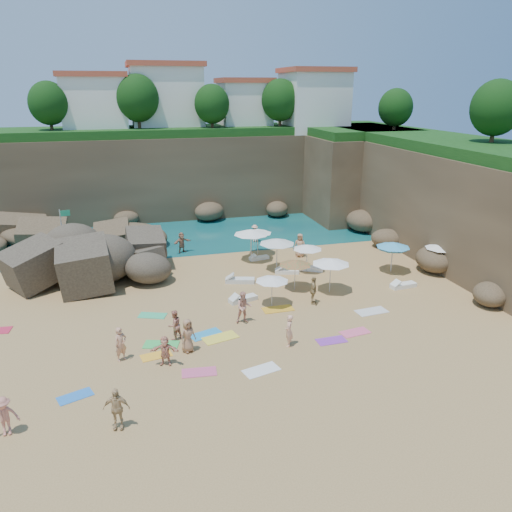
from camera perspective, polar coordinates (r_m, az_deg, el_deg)
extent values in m
plane|color=tan|center=(30.52, -2.15, -5.63)|extent=(120.00, 120.00, 0.00)
plane|color=#0C4751|center=(58.80, -8.90, 6.16)|extent=(120.00, 120.00, 0.00)
cube|color=brown|center=(53.44, -6.32, 9.38)|extent=(44.00, 8.00, 8.00)
cube|color=brown|center=(44.07, 20.14, 6.36)|extent=(8.00, 30.00, 8.00)
cube|color=brown|center=(53.22, 10.96, 9.12)|extent=(10.00, 12.00, 8.00)
cube|color=white|center=(53.16, -17.90, 15.90)|extent=(6.00, 5.00, 5.50)
cube|color=#B2472D|center=(53.15, -18.23, 19.12)|extent=(6.48, 5.40, 0.50)
cube|color=white|center=(54.37, -10.22, 17.05)|extent=(7.00, 6.00, 6.50)
cube|color=#B2472D|center=(54.40, -10.44, 20.73)|extent=(7.56, 6.48, 0.50)
cube|color=white|center=(54.77, -1.36, 16.55)|extent=(5.00, 5.00, 5.00)
cube|color=#B2472D|center=(54.73, -1.38, 19.43)|extent=(5.40, 5.40, 0.50)
cube|color=white|center=(54.98, 6.59, 16.97)|extent=(6.00, 6.00, 6.00)
cube|color=#B2472D|center=(54.99, 6.73, 20.35)|extent=(6.48, 6.48, 0.50)
sphere|color=#11380F|center=(51.45, -22.63, 15.83)|extent=(3.60, 3.60, 3.60)
sphere|color=#11380F|center=(51.16, -13.40, 17.15)|extent=(4.05, 4.05, 4.05)
sphere|color=#11380F|center=(50.97, -5.07, 16.93)|extent=(3.42, 3.42, 3.42)
sphere|color=#11380F|center=(52.68, 2.78, 17.38)|extent=(3.78, 3.78, 3.78)
sphere|color=#11380F|center=(49.98, 15.67, 16.03)|extent=(3.15, 3.15, 3.15)
sphere|color=#11380F|center=(40.71, 25.78, 15.02)|extent=(3.60, 3.60, 3.60)
cylinder|color=white|center=(59.09, -26.79, 7.41)|extent=(0.10, 0.10, 6.00)
cylinder|color=white|center=(58.81, -25.36, 7.57)|extent=(0.10, 0.10, 6.00)
cylinder|color=white|center=(58.56, -23.91, 7.73)|extent=(0.10, 0.10, 6.00)
cylinder|color=silver|center=(40.73, -21.24, 2.31)|extent=(0.08, 0.08, 3.91)
cube|color=#269A62|center=(40.29, -20.97, 4.59)|extent=(0.67, 0.21, 0.44)
cylinder|color=silver|center=(35.77, 5.83, -0.34)|extent=(0.06, 0.06, 1.91)
cone|color=white|center=(35.49, 5.88, 1.05)|extent=(2.14, 2.14, 0.33)
cylinder|color=silver|center=(37.78, -0.57, 1.16)|extent=(0.07, 0.07, 2.35)
cone|color=white|center=(37.46, -0.57, 2.78)|extent=(2.63, 2.63, 0.40)
cylinder|color=silver|center=(39.25, 0.19, 1.55)|extent=(0.06, 0.06, 1.98)
cone|color=white|center=(38.98, 0.19, 2.87)|extent=(2.22, 2.22, 0.34)
cylinder|color=silver|center=(37.05, 15.23, -0.30)|extent=(0.05, 0.05, 1.84)
cone|color=white|center=(36.78, 15.35, 0.99)|extent=(2.07, 2.07, 0.31)
cylinder|color=silver|center=(42.96, 18.04, 2.19)|extent=(0.06, 0.06, 2.06)
cone|color=white|center=(42.71, 18.17, 3.45)|extent=(2.31, 2.31, 0.35)
cylinder|color=silver|center=(32.57, 4.47, -2.25)|extent=(0.06, 0.06, 1.90)
cone|color=#E93E29|center=(32.26, 4.51, -0.75)|extent=(2.13, 2.13, 0.32)
cylinder|color=silver|center=(35.77, 2.40, 0.06)|extent=(0.07, 0.07, 2.27)
cone|color=silver|center=(35.44, 2.42, 1.71)|extent=(2.55, 2.55, 0.39)
cylinder|color=silver|center=(37.89, 20.25, -0.28)|extent=(0.06, 0.06, 1.99)
cone|color=white|center=(37.62, 20.41, 1.08)|extent=(2.23, 2.23, 0.34)
cylinder|color=silver|center=(30.10, 1.83, -4.12)|extent=(0.05, 0.05, 1.80)
cone|color=white|center=(29.78, 1.85, -2.60)|extent=(2.02, 2.02, 0.31)
cylinder|color=silver|center=(36.74, 15.28, -0.23)|extent=(0.06, 0.06, 2.12)
cone|color=#3DA0D2|center=(36.43, 15.42, 1.27)|extent=(2.38, 2.38, 0.36)
cylinder|color=silver|center=(32.36, 8.47, -2.31)|extent=(0.06, 0.06, 2.16)
cone|color=white|center=(32.01, 8.56, -0.59)|extent=(2.42, 2.42, 0.37)
cube|color=white|center=(35.59, 3.56, -1.78)|extent=(1.79, 0.99, 0.26)
cube|color=silver|center=(33.87, -1.84, -2.81)|extent=(2.07, 1.18, 0.31)
cube|color=white|center=(38.36, 0.36, -0.23)|extent=(1.60, 0.79, 0.24)
cube|color=silver|center=(30.98, -1.49, -4.96)|extent=(1.90, 1.09, 0.28)
cube|color=white|center=(36.30, 6.21, -1.42)|extent=(1.93, 1.38, 0.29)
cube|color=white|center=(34.46, 16.49, -3.25)|extent=(1.83, 0.77, 0.28)
cube|color=blue|center=(23.53, -19.96, -14.84)|extent=(1.61, 1.19, 0.03)
cube|color=#D3527E|center=(23.95, -6.51, -13.06)|extent=(1.69, 0.98, 0.03)
cube|color=yellow|center=(25.59, -11.32, -11.09)|extent=(1.61, 1.00, 0.03)
cube|color=green|center=(26.52, -10.78, -9.92)|extent=(1.97, 1.40, 0.03)
cube|color=yellow|center=(26.80, -4.11, -9.29)|extent=(2.03, 1.37, 0.03)
cube|color=white|center=(23.95, 0.61, -12.92)|extent=(1.87, 1.26, 0.03)
cube|color=purple|center=(26.74, 8.61, -9.54)|extent=(1.59, 0.82, 0.03)
cube|color=#2691CB|center=(27.19, -5.76, -8.90)|extent=(1.90, 1.37, 0.03)
cube|color=#ED5C82|center=(27.79, 11.24, -8.55)|extent=(1.71, 1.02, 0.03)
cube|color=gold|center=(29.97, 2.53, -6.08)|extent=(1.85, 0.94, 0.03)
cube|color=#35B979|center=(29.76, -11.75, -6.67)|extent=(1.76, 1.31, 0.03)
cube|color=silver|center=(30.43, 13.07, -6.18)|extent=(1.95, 1.10, 0.03)
imported|color=tan|center=(25.20, -15.20, -9.69)|extent=(0.76, 0.69, 1.74)
imported|color=#BB715D|center=(26.59, -9.30, -7.80)|extent=(1.00, 0.94, 1.64)
imported|color=#F6AD8C|center=(42.57, -0.14, 2.60)|extent=(1.05, 0.76, 1.51)
imported|color=#9C7E4E|center=(30.54, 6.57, -3.93)|extent=(0.73, 1.12, 1.76)
imported|color=tan|center=(38.89, 5.03, 1.23)|extent=(1.04, 0.89, 1.86)
imported|color=#A87254|center=(40.25, -8.49, 1.54)|extent=(1.59, 1.02, 1.66)
imported|color=#F4AF8A|center=(25.67, 3.78, -8.51)|extent=(0.61, 0.73, 1.71)
imported|color=#C77663|center=(22.21, -26.59, -17.37)|extent=(1.16, 1.68, 0.43)
imported|color=tan|center=(21.09, -15.50, -17.97)|extent=(1.35, 1.91, 0.42)
imported|color=#A07250|center=(25.60, -7.74, -10.31)|extent=(1.51, 1.92, 0.46)
imported|color=tan|center=(24.67, -10.28, -11.74)|extent=(1.73, 1.80, 0.39)
imported|color=tan|center=(28.20, -1.39, -6.99)|extent=(0.96, 1.86, 0.69)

